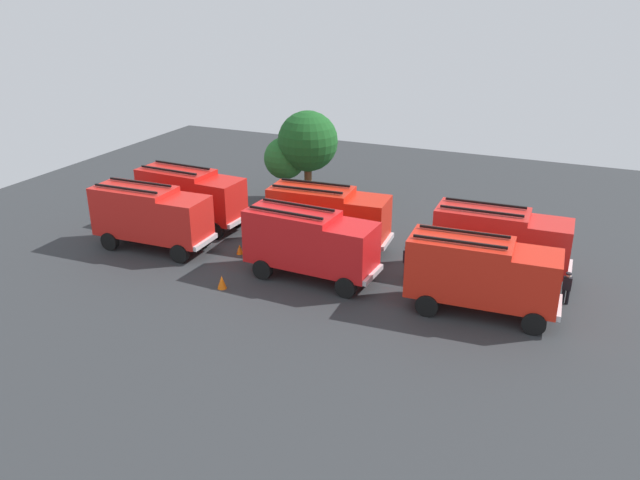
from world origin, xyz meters
name	(u,v)px	position (x,y,z in m)	size (l,w,h in m)	color
ground_plane	(320,263)	(0.00, 0.00, 0.00)	(56.57, 56.57, 0.00)	#2D3033
fire_truck_0	(151,214)	(-10.02, -2.03, 2.15)	(7.27, 2.92, 3.88)	red
fire_truck_1	(310,241)	(0.32, -2.07, 2.15)	(7.31, 3.03, 3.88)	red
fire_truck_2	(481,272)	(9.37, -2.32, 2.15)	(7.31, 3.05, 3.88)	red
fire_truck_3	(191,195)	(-10.01, 2.07, 2.15)	(7.32, 3.06, 3.88)	red
fire_truck_4	(328,215)	(-0.40, 2.10, 2.15)	(7.34, 3.13, 3.88)	red
fire_truck_5	(501,239)	(9.52, 2.31, 2.15)	(7.27, 2.92, 3.88)	red
firefighter_0	(458,269)	(7.80, 0.27, 0.91)	(0.46, 0.32, 1.63)	black
firefighter_1	(407,261)	(5.07, 0.02, 1.02)	(0.47, 0.47, 1.80)	black
firefighter_2	(567,287)	(13.17, 0.33, 0.94)	(0.43, 0.27, 1.68)	black
tree_0	(285,158)	(-6.81, 9.27, 3.14)	(3.01, 3.01, 4.66)	brown
tree_1	(308,142)	(-5.16, 9.63, 4.44)	(4.26, 4.26, 6.60)	brown
traffic_cone_0	(263,234)	(-4.78, 2.03, 0.30)	(0.42, 0.42, 0.59)	#F2600C
traffic_cone_1	(240,249)	(-4.84, -0.73, 0.30)	(0.41, 0.41, 0.59)	#F2600C
traffic_cone_2	(222,282)	(-3.39, -5.05, 0.35)	(0.49, 0.49, 0.71)	#F2600C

